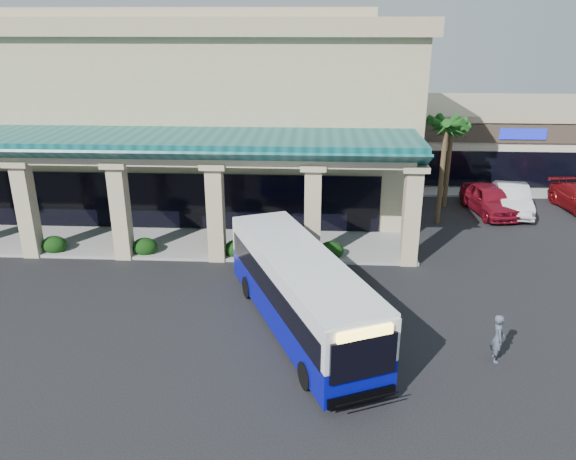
# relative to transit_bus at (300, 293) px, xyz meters

# --- Properties ---
(ground) EXTENTS (110.00, 110.00, 0.00)m
(ground) POSITION_rel_transit_bus_xyz_m (-1.12, 1.00, -1.46)
(ground) COLOR black
(main_building) EXTENTS (30.80, 14.80, 11.35)m
(main_building) POSITION_rel_transit_bus_xyz_m (-9.12, 17.00, 4.21)
(main_building) COLOR tan
(main_building) RESTS_ON ground
(arcade) EXTENTS (30.00, 6.20, 5.70)m
(arcade) POSITION_rel_transit_bus_xyz_m (-9.12, 7.80, 1.39)
(arcade) COLOR #0C4749
(arcade) RESTS_ON ground
(strip_mall) EXTENTS (22.50, 12.50, 4.90)m
(strip_mall) POSITION_rel_transit_bus_xyz_m (16.88, 25.00, 0.99)
(strip_mall) COLOR beige
(strip_mall) RESTS_ON ground
(palm_0) EXTENTS (2.40, 2.40, 6.60)m
(palm_0) POSITION_rel_transit_bus_xyz_m (7.38, 12.00, 1.84)
(palm_0) COLOR #113D10
(palm_0) RESTS_ON ground
(palm_1) EXTENTS (2.40, 2.40, 5.80)m
(palm_1) POSITION_rel_transit_bus_xyz_m (8.38, 15.00, 1.44)
(palm_1) COLOR #113D10
(palm_1) RESTS_ON ground
(broadleaf_tree) EXTENTS (2.60, 2.60, 4.81)m
(broadleaf_tree) POSITION_rel_transit_bus_xyz_m (6.38, 20.00, 0.94)
(broadleaf_tree) COLOR black
(broadleaf_tree) RESTS_ON ground
(transit_bus) EXTENTS (6.34, 10.60, 2.93)m
(transit_bus) POSITION_rel_transit_bus_xyz_m (0.00, 0.00, 0.00)
(transit_bus) COLOR #070BA0
(transit_bus) RESTS_ON ground
(pedestrian) EXTENTS (0.47, 0.66, 1.70)m
(pedestrian) POSITION_rel_transit_bus_xyz_m (6.66, -1.72, -0.61)
(pedestrian) COLOR #444B5A
(pedestrian) RESTS_ON ground
(car_silver) EXTENTS (2.76, 5.27, 1.71)m
(car_silver) POSITION_rel_transit_bus_xyz_m (10.70, 13.84, -0.61)
(car_silver) COLOR maroon
(car_silver) RESTS_ON ground
(car_white) EXTENTS (2.46, 5.22, 1.66)m
(car_white) POSITION_rel_transit_bus_xyz_m (12.10, 14.10, -0.64)
(car_white) COLOR white
(car_white) RESTS_ON ground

